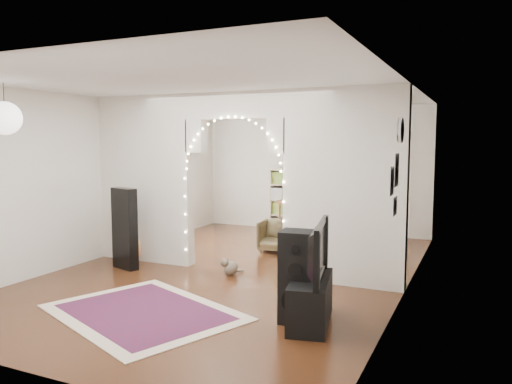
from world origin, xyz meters
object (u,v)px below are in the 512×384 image
at_px(dining_chair_left, 295,231).
at_px(bookcase, 300,201).
at_px(dining_table, 308,204).
at_px(dining_chair_right, 277,236).
at_px(media_console, 311,301).
at_px(acoustic_guitar, 131,236).
at_px(floor_speaker, 299,277).

bearing_deg(dining_chair_left, bookcase, 95.77).
relative_size(dining_table, dining_chair_right, 2.02).
distance_m(media_console, dining_chair_left, 4.18).
bearing_deg(bookcase, media_console, -74.54).
relative_size(bookcase, dining_chair_left, 2.54).
relative_size(media_console, dining_chair_left, 1.84).
xyz_separation_m(acoustic_guitar, media_console, (3.51, -1.38, -0.19)).
height_order(media_console, bookcase, bookcase).
xyz_separation_m(dining_table, dining_chair_right, (-0.05, -1.57, -0.40)).
bearing_deg(dining_table, bookcase, 123.48).
distance_m(acoustic_guitar, dining_table, 3.84).
relative_size(acoustic_guitar, dining_chair_right, 1.63).
xyz_separation_m(bookcase, dining_chair_right, (0.26, -1.99, -0.41)).
bearing_deg(dining_chair_left, dining_chair_right, -104.14).
height_order(floor_speaker, dining_chair_left, floor_speaker).
distance_m(media_console, dining_table, 5.00).
height_order(floor_speaker, bookcase, bookcase).
distance_m(acoustic_guitar, dining_chair_left, 3.14).
bearing_deg(media_console, bookcase, 98.95).
distance_m(bookcase, dining_chair_left, 1.38).
distance_m(acoustic_guitar, bookcase, 4.08).
relative_size(acoustic_guitar, dining_table, 0.81).
distance_m(floor_speaker, dining_chair_right, 3.52).
height_order(dining_table, dining_chair_left, dining_table).
bearing_deg(media_console, dining_table, 97.25).
relative_size(dining_chair_left, dining_chair_right, 0.88).
bearing_deg(acoustic_guitar, media_console, -39.72).
distance_m(acoustic_guitar, floor_speaker, 3.66).
bearing_deg(dining_table, dining_chair_left, -92.41).
bearing_deg(dining_table, floor_speaker, -76.07).
bearing_deg(dining_chair_left, media_console, -76.40).
height_order(acoustic_guitar, bookcase, bookcase).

